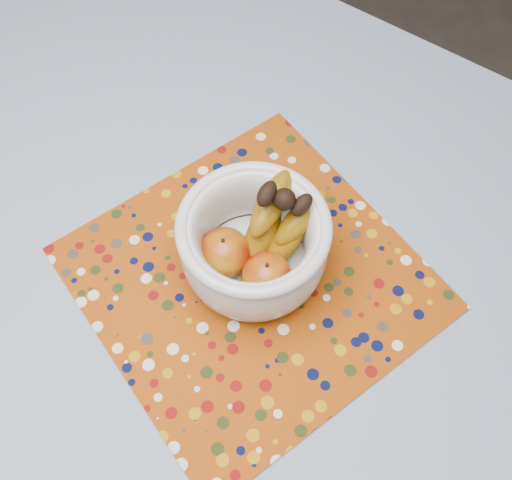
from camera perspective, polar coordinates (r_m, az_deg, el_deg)
table at (r=0.90m, az=-7.31°, el=-8.82°), size 1.20×1.20×0.75m
tablecloth at (r=0.83m, az=-7.94°, el=-6.84°), size 1.32×1.32×0.01m
placemat at (r=0.83m, az=-0.51°, el=-3.64°), size 0.54×0.54×0.00m
fruit_bowl at (r=0.78m, az=0.38°, el=-0.09°), size 0.20×0.21×0.16m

